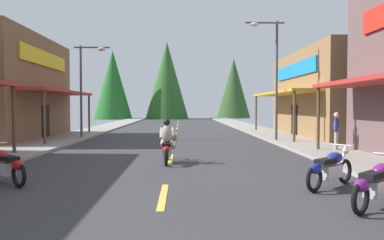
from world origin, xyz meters
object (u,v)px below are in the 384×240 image
at_px(streetlamp_left, 87,78).
at_px(rider_cruising_lead, 167,145).
at_px(streetlamp_right, 271,64).
at_px(motorcycle_parked_left_4, 5,165).
at_px(motorcycle_parked_right_3, 330,168).
at_px(pedestrian_browsing, 336,129).
at_px(motorcycle_parked_right_2, 377,184).

height_order(streetlamp_left, rider_cruising_lead, streetlamp_left).
relative_size(streetlamp_right, motorcycle_parked_left_4, 3.98).
xyz_separation_m(streetlamp_left, motorcycle_parked_left_4, (1.25, -13.17, -3.29)).
distance_m(streetlamp_right, motorcycle_parked_right_3, 12.31).
relative_size(streetlamp_right, rider_cruising_lead, 3.16).
relative_size(motorcycle_parked_left_4, rider_cruising_lead, 0.79).
bearing_deg(motorcycle_parked_left_4, streetlamp_left, -44.32).
height_order(streetlamp_right, motorcycle_parked_right_3, streetlamp_right).
bearing_deg(motorcycle_parked_left_4, pedestrian_browsing, -110.60).
bearing_deg(streetlamp_right, streetlamp_left, 168.13).
xyz_separation_m(streetlamp_left, streetlamp_right, (10.80, -2.27, 0.58)).
bearing_deg(motorcycle_parked_right_3, streetlamp_left, 84.39).
bearing_deg(streetlamp_left, motorcycle_parked_right_3, -55.82).
bearing_deg(pedestrian_browsing, motorcycle_parked_left_4, -119.64).
relative_size(motorcycle_parked_right_2, motorcycle_parked_right_3, 1.00).
xyz_separation_m(streetlamp_left, motorcycle_parked_right_3, (9.43, -13.88, -3.29)).
height_order(motorcycle_parked_right_2, pedestrian_browsing, pedestrian_browsing).
distance_m(motorcycle_parked_right_2, motorcycle_parked_left_4, 8.74).
distance_m(motorcycle_parked_left_4, pedestrian_browsing, 12.98).
relative_size(streetlamp_left, motorcycle_parked_right_2, 3.34).
xyz_separation_m(motorcycle_parked_left_4, pedestrian_browsing, (11.33, 6.31, 0.53)).
distance_m(streetlamp_right, rider_cruising_lead, 10.02).
bearing_deg(motorcycle_parked_right_2, pedestrian_browsing, 31.69).
bearing_deg(motorcycle_parked_right_2, motorcycle_parked_right_3, 56.18).
xyz_separation_m(rider_cruising_lead, pedestrian_browsing, (7.30, 2.90, 0.37)).
bearing_deg(rider_cruising_lead, pedestrian_browsing, -68.63).
distance_m(streetlamp_left, motorcycle_parked_right_2, 18.69).
relative_size(motorcycle_parked_right_3, rider_cruising_lead, 0.80).
height_order(motorcycle_parked_right_2, rider_cruising_lead, rider_cruising_lead).
bearing_deg(streetlamp_left, rider_cruising_lead, -61.62).
xyz_separation_m(streetlamp_left, motorcycle_parked_right_2, (9.61, -15.69, -3.29)).
bearing_deg(motorcycle_parked_right_3, streetlamp_right, 43.45).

